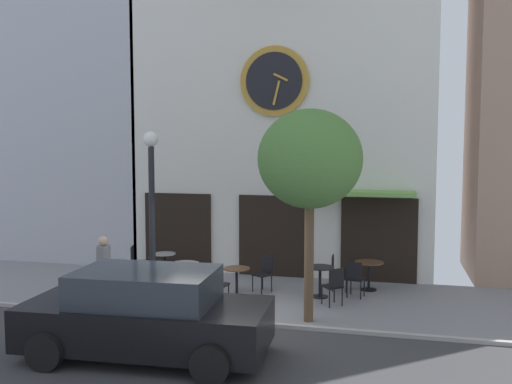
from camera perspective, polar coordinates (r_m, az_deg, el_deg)
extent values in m
cube|color=gray|center=(14.11, -1.77, -10.58)|extent=(26.11, 4.45, 0.05)
cube|color=#A8A5A0|center=(12.07, -4.60, -12.97)|extent=(26.11, 0.12, 0.08)
cube|color=silver|center=(17.00, 2.84, 7.94)|extent=(8.71, 2.67, 9.29)
cylinder|color=#B7842D|center=(15.70, 1.89, 11.27)|extent=(1.93, 0.10, 1.93)
cylinder|color=black|center=(15.64, 1.84, 11.29)|extent=(1.59, 0.04, 1.59)
cube|color=#B7842D|center=(15.57, 2.53, 11.67)|extent=(0.42, 0.03, 0.25)
cube|color=#B7842D|center=(15.55, 2.11, 10.11)|extent=(0.22, 0.03, 0.67)
cube|color=black|center=(16.66, -8.00, -4.09)|extent=(2.03, 0.10, 2.30)
cube|color=black|center=(15.84, 1.86, -4.52)|extent=(2.03, 0.10, 2.30)
cube|color=black|center=(15.52, 12.46, -4.83)|extent=(2.03, 0.10, 2.30)
cube|color=#72A84C|center=(15.06, 10.76, -0.10)|extent=(2.79, 0.90, 0.12)
cube|color=#B2B2BC|center=(21.05, -17.74, 14.73)|extent=(6.49, 4.86, 14.83)
cylinder|color=black|center=(13.63, -10.46, -10.33)|extent=(0.32, 0.32, 0.36)
cylinder|color=black|center=(13.29, -10.58, -3.40)|extent=(0.14, 0.14, 3.68)
sphere|color=white|center=(13.15, -10.72, 5.35)|extent=(0.36, 0.36, 0.36)
cylinder|color=brown|center=(11.84, 5.44, -6.83)|extent=(0.20, 0.20, 2.68)
ellipsoid|color=#4C7A38|center=(11.59, 5.53, 3.40)|extent=(2.18, 1.96, 2.07)
cylinder|color=black|center=(15.85, -9.35, -7.51)|extent=(0.07, 0.07, 0.70)
cylinder|color=black|center=(15.93, -9.33, -8.69)|extent=(0.40, 0.40, 0.03)
cylinder|color=gray|center=(15.78, -9.36, -6.26)|extent=(0.62, 0.62, 0.03)
cylinder|color=black|center=(14.53, -7.24, -8.63)|extent=(0.07, 0.07, 0.71)
cylinder|color=black|center=(14.61, -7.23, -9.92)|extent=(0.40, 0.40, 0.03)
cylinder|color=gray|center=(14.45, -7.26, -7.27)|extent=(0.71, 0.71, 0.03)
cylinder|color=black|center=(13.88, -1.99, -9.24)|extent=(0.07, 0.07, 0.70)
cylinder|color=black|center=(13.97, -1.98, -10.58)|extent=(0.40, 0.40, 0.03)
cylinder|color=brown|center=(13.80, -1.99, -7.83)|extent=(0.66, 0.66, 0.03)
cylinder|color=black|center=(13.90, 6.57, -9.16)|extent=(0.07, 0.07, 0.75)
cylinder|color=black|center=(13.99, 6.55, -10.58)|extent=(0.40, 0.40, 0.03)
cylinder|color=black|center=(13.81, 6.58, -7.66)|extent=(0.68, 0.68, 0.03)
cylinder|color=black|center=(14.73, 11.48, -8.46)|extent=(0.07, 0.07, 0.73)
cylinder|color=black|center=(14.81, 11.46, -9.77)|extent=(0.40, 0.40, 0.03)
cylinder|color=brown|center=(14.65, 11.51, -7.07)|extent=(0.74, 0.74, 0.03)
cube|color=black|center=(14.03, 10.19, -8.74)|extent=(0.47, 0.47, 0.04)
cube|color=black|center=(13.81, 10.01, -8.00)|extent=(0.38, 0.12, 0.45)
cylinder|color=black|center=(14.20, 11.03, -9.53)|extent=(0.03, 0.03, 0.45)
cylinder|color=black|center=(14.29, 9.69, -9.42)|extent=(0.03, 0.03, 0.45)
cylinder|color=black|center=(13.88, 10.68, -9.86)|extent=(0.03, 0.03, 0.45)
cylinder|color=black|center=(13.97, 9.31, -9.74)|extent=(0.03, 0.03, 0.45)
cube|color=black|center=(13.29, -3.81, -9.44)|extent=(0.45, 0.45, 0.04)
cube|color=black|center=(13.08, -4.15, -8.67)|extent=(0.38, 0.09, 0.45)
cylinder|color=black|center=(13.43, -2.83, -10.28)|extent=(0.03, 0.03, 0.45)
cylinder|color=black|center=(13.57, -4.16, -10.13)|extent=(0.03, 0.03, 0.45)
cylinder|color=black|center=(13.13, -3.44, -10.64)|extent=(0.03, 0.03, 0.45)
cylinder|color=black|center=(13.27, -4.80, -10.48)|extent=(0.03, 0.03, 0.45)
cube|color=black|center=(14.55, 8.57, -8.23)|extent=(0.42, 0.42, 0.04)
cube|color=black|center=(14.51, 7.87, -7.34)|extent=(0.06, 0.38, 0.45)
cylinder|color=black|center=(14.43, 9.22, -9.26)|extent=(0.03, 0.03, 0.45)
cylinder|color=black|center=(14.76, 9.26, -8.94)|extent=(0.03, 0.03, 0.45)
cylinder|color=black|center=(14.45, 7.85, -9.23)|extent=(0.03, 0.03, 0.45)
cylinder|color=black|center=(14.78, 7.92, -8.91)|extent=(0.03, 0.03, 0.45)
cube|color=black|center=(14.44, -10.15, -8.35)|extent=(0.50, 0.50, 0.04)
cube|color=black|center=(14.41, -10.88, -7.47)|extent=(0.14, 0.38, 0.45)
cylinder|color=black|center=(14.31, -9.54, -9.39)|extent=(0.03, 0.03, 0.45)
cylinder|color=black|center=(14.63, -9.38, -9.07)|extent=(0.03, 0.03, 0.45)
cylinder|color=black|center=(14.35, -10.91, -9.37)|extent=(0.03, 0.03, 0.45)
cylinder|color=black|center=(14.68, -10.72, -9.05)|extent=(0.03, 0.03, 0.45)
cube|color=black|center=(14.25, 0.63, -8.45)|extent=(0.56, 0.56, 0.04)
cube|color=black|center=(14.32, 1.17, -7.46)|extent=(0.33, 0.25, 0.45)
cylinder|color=black|center=(14.32, -0.35, -9.31)|extent=(0.03, 0.03, 0.45)
cylinder|color=black|center=(14.07, 0.58, -9.57)|extent=(0.03, 0.03, 0.45)
cylinder|color=black|center=(14.54, 0.68, -9.09)|extent=(0.03, 0.03, 0.45)
cylinder|color=black|center=(14.30, 1.60, -9.34)|extent=(0.03, 0.03, 0.45)
cube|color=black|center=(13.24, 7.80, -9.54)|extent=(0.56, 0.56, 0.04)
cube|color=black|center=(13.04, 8.23, -8.76)|extent=(0.33, 0.26, 0.45)
cylinder|color=black|center=(13.52, 8.02, -10.22)|extent=(0.03, 0.03, 0.45)
cylinder|color=black|center=(13.35, 6.76, -10.41)|extent=(0.03, 0.03, 0.45)
cylinder|color=black|center=(13.25, 8.82, -10.55)|extent=(0.03, 0.03, 0.45)
cylinder|color=black|center=(13.07, 7.54, -10.75)|extent=(0.03, 0.03, 0.45)
cube|color=black|center=(16.08, -11.90, -7.02)|extent=(0.50, 0.50, 0.04)
cube|color=black|center=(16.06, -12.55, -6.22)|extent=(0.16, 0.37, 0.45)
cylinder|color=black|center=(15.94, -11.35, -7.94)|extent=(0.03, 0.03, 0.45)
cylinder|color=black|center=(16.27, -11.21, -7.67)|extent=(0.03, 0.03, 0.45)
cylinder|color=black|center=(15.98, -12.57, -7.92)|extent=(0.03, 0.03, 0.45)
cylinder|color=black|center=(16.31, -12.41, -7.66)|extent=(0.03, 0.03, 0.45)
cube|color=black|center=(13.94, -8.89, -8.82)|extent=(0.50, 0.50, 0.04)
cube|color=black|center=(13.75, -9.38, -8.05)|extent=(0.38, 0.15, 0.45)
cylinder|color=black|center=(14.02, -7.88, -9.67)|extent=(0.03, 0.03, 0.45)
cylinder|color=black|center=(14.22, -8.98, -9.47)|extent=(0.03, 0.03, 0.45)
cylinder|color=black|center=(13.76, -8.77, -9.96)|extent=(0.03, 0.03, 0.45)
cylinder|color=black|center=(13.97, -9.87, -9.75)|extent=(0.03, 0.03, 0.45)
cylinder|color=#2D2D38|center=(13.36, -15.27, -9.65)|extent=(0.31, 0.31, 0.85)
cylinder|color=slate|center=(13.20, -15.35, -6.60)|extent=(0.38, 0.38, 0.60)
sphere|color=tan|center=(13.12, -15.39, -4.84)|extent=(0.22, 0.22, 0.22)
cube|color=black|center=(10.25, -11.17, -13.07)|extent=(4.38, 1.99, 0.75)
cube|color=#262B33|center=(10.07, -11.23, -9.52)|extent=(2.48, 1.69, 0.60)
cylinder|color=black|center=(9.11, -4.69, -17.19)|extent=(0.65, 0.25, 0.64)
cylinder|color=black|center=(10.74, -2.03, -13.68)|extent=(0.65, 0.25, 0.64)
cylinder|color=black|center=(10.20, -20.80, -15.03)|extent=(0.65, 0.25, 0.64)
cylinder|color=black|center=(11.68, -16.05, -12.32)|extent=(0.65, 0.25, 0.64)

